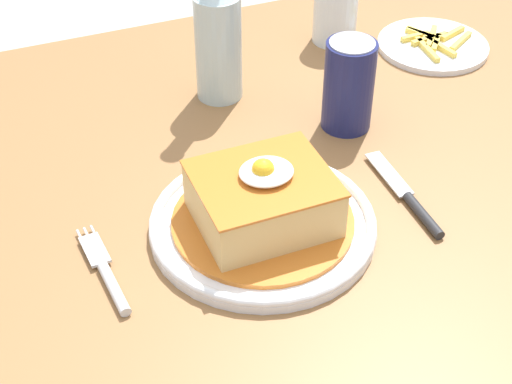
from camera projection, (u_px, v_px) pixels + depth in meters
dining_table at (278, 236)px, 1.01m from camera, size 1.45×0.91×0.72m
main_plate at (263, 224)px, 0.87m from camera, size 0.26×0.26×0.02m
sandwich_meal at (263, 202)px, 0.85m from camera, size 0.21×0.21×0.09m
fork at (107, 275)px, 0.81m from camera, size 0.03×0.14×0.01m
knife at (413, 203)px, 0.91m from camera, size 0.02×0.17×0.01m
soda_can at (349, 85)px, 1.00m from camera, size 0.07×0.07×0.12m
beer_bottle_clear at (220, 31)px, 1.04m from camera, size 0.06×0.06×0.27m
drinking_glass at (335, 14)px, 1.19m from camera, size 0.07×0.07×0.10m
side_plate_fries at (433, 45)px, 1.20m from camera, size 0.17×0.17×0.02m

